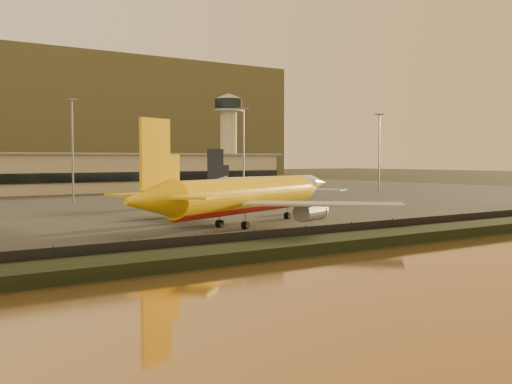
{
  "coord_description": "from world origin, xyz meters",
  "views": [
    {
      "loc": [
        -66.38,
        -74.32,
        11.0
      ],
      "look_at": [
        -3.59,
        12.0,
        5.4
      ],
      "focal_mm": 45.0,
      "sensor_mm": 36.0,
      "label": 1
    }
  ],
  "objects": [
    {
      "name": "ground",
      "position": [
        0.0,
        0.0,
        0.0
      ],
      "size": [
        900.0,
        900.0,
        0.0
      ],
      "primitive_type": "plane",
      "color": "black",
      "rests_on": "ground"
    },
    {
      "name": "embankment",
      "position": [
        0.0,
        -17.0,
        0.7
      ],
      "size": [
        320.0,
        7.0,
        1.4
      ],
      "primitive_type": "cube",
      "color": "black",
      "rests_on": "ground"
    },
    {
      "name": "tarmac",
      "position": [
        0.0,
        95.0,
        0.1
      ],
      "size": [
        320.0,
        220.0,
        0.2
      ],
      "primitive_type": "cube",
      "color": "#2D2D2D",
      "rests_on": "ground"
    },
    {
      "name": "perimeter_fence",
      "position": [
        0.0,
        -13.0,
        1.3
      ],
      "size": [
        300.0,
        0.05,
        2.2
      ],
      "primitive_type": "cube",
      "color": "black",
      "rests_on": "tarmac"
    },
    {
      "name": "terminal_building",
      "position": [
        -14.52,
        125.55,
        6.25
      ],
      "size": [
        202.0,
        25.0,
        12.6
      ],
      "color": "tan",
      "rests_on": "tarmac"
    },
    {
      "name": "control_tower",
      "position": [
        70.0,
        131.0,
        21.66
      ],
      "size": [
        11.2,
        11.2,
        35.5
      ],
      "color": "tan",
      "rests_on": "tarmac"
    },
    {
      "name": "apron_light_masts",
      "position": [
        15.0,
        75.0,
        15.7
      ],
      "size": [
        152.2,
        12.2,
        25.4
      ],
      "color": "slate",
      "rests_on": "tarmac"
    },
    {
      "name": "dhl_cargo_jet",
      "position": [
        -8.59,
        8.82,
        4.98
      ],
      "size": [
        51.24,
        48.5,
        16.0
      ],
      "rotation": [
        0.0,
        0.0,
        0.4
      ],
      "color": "#F2B60C",
      "rests_on": "tarmac"
    },
    {
      "name": "white_narrowbody_jet",
      "position": [
        31.69,
        55.14,
        4.1
      ],
      "size": [
        45.39,
        43.83,
        13.06
      ],
      "rotation": [
        0.0,
        0.0,
        0.16
      ],
      "color": "silver",
      "rests_on": "tarmac"
    },
    {
      "name": "gse_vehicle_yellow",
      "position": [
        17.97,
        22.82,
        1.1
      ],
      "size": [
        4.24,
        2.38,
        1.81
      ],
      "primitive_type": "cube",
      "rotation": [
        0.0,
        0.0,
        -0.15
      ],
      "color": "#F2B60C",
      "rests_on": "tarmac"
    },
    {
      "name": "gse_vehicle_white",
      "position": [
        -6.48,
        29.81,
        1.17
      ],
      "size": [
        4.72,
        3.3,
        1.94
      ],
      "primitive_type": "cube",
      "rotation": [
        0.0,
        0.0,
        0.35
      ],
      "color": "silver",
      "rests_on": "tarmac"
    }
  ]
}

